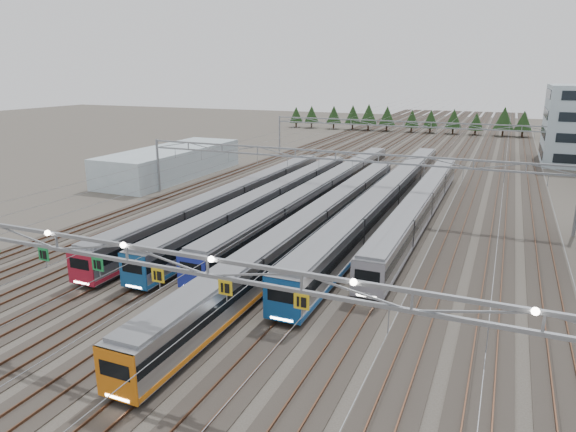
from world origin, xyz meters
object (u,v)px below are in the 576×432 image
at_px(train_b, 270,200).
at_px(gantry_far, 403,128).
at_px(train_e, 387,197).
at_px(west_shed, 172,162).
at_px(gantry_near, 125,257).
at_px(train_f, 421,205).
at_px(train_c, 322,191).
at_px(train_a, 235,198).
at_px(gantry_mid, 335,163).
at_px(train_d, 315,225).

height_order(train_b, gantry_far, gantry_far).
height_order(train_e, west_shed, west_shed).
xyz_separation_m(train_b, gantry_near, (6.70, -34.66, 5.09)).
distance_m(train_b, train_f, 18.64).
distance_m(train_b, train_c, 8.35).
bearing_deg(train_a, train_b, 13.28).
height_order(train_b, gantry_mid, gantry_mid).
xyz_separation_m(train_c, train_e, (9.00, -0.54, 0.13)).
bearing_deg(gantry_near, train_d, 85.06).
bearing_deg(gantry_mid, gantry_far, 90.00).
xyz_separation_m(train_f, gantry_mid, (-11.25, 0.61, 4.35)).
xyz_separation_m(train_c, gantry_mid, (2.25, -1.57, 4.35)).
bearing_deg(gantry_near, west_shed, 123.19).
xyz_separation_m(gantry_far, west_shed, (-33.38, -34.16, -3.94)).
relative_size(train_d, gantry_mid, 1.09).
relative_size(train_a, gantry_far, 0.94).
bearing_deg(train_e, gantry_mid, -171.37).
height_order(train_c, gantry_far, gantry_far).
bearing_deg(gantry_near, train_b, 100.95).
bearing_deg(train_a, west_shed, 141.89).
distance_m(train_b, gantry_mid, 9.73).
xyz_separation_m(train_a, gantry_mid, (11.25, 6.52, 4.35)).
bearing_deg(train_c, train_d, -73.41).
distance_m(train_f, gantry_far, 47.17).
bearing_deg(gantry_far, train_f, -76.14).
xyz_separation_m(train_b, gantry_far, (6.75, 50.46, 4.39)).
height_order(train_a, train_d, train_d).
bearing_deg(train_f, gantry_mid, 176.91).
height_order(train_a, train_b, train_a).
bearing_deg(gantry_mid, train_c, 145.15).
height_order(train_e, gantry_near, gantry_near).
xyz_separation_m(train_e, gantry_near, (-6.80, -41.14, 4.92)).
xyz_separation_m(train_a, gantry_far, (11.25, 51.52, 4.35)).
distance_m(train_e, gantry_near, 41.99).
bearing_deg(train_e, train_a, -157.25).
bearing_deg(train_d, train_b, 138.09).
distance_m(train_b, gantry_far, 51.10).
relative_size(train_d, train_e, 0.92).
bearing_deg(train_e, gantry_far, 98.73).
xyz_separation_m(train_f, gantry_near, (-11.30, -39.51, 5.05)).
relative_size(train_b, train_e, 0.79).
xyz_separation_m(train_a, train_b, (4.50, 1.06, -0.03)).
height_order(train_d, gantry_mid, gantry_mid).
distance_m(train_b, train_e, 14.98).
bearing_deg(train_b, train_a, -166.72).
bearing_deg(gantry_mid, train_e, 8.63).
bearing_deg(west_shed, train_c, -16.58).
height_order(train_b, gantry_near, gantry_near).
xyz_separation_m(gantry_near, gantry_mid, (0.05, 40.12, -0.70)).
bearing_deg(train_c, west_shed, 163.42).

